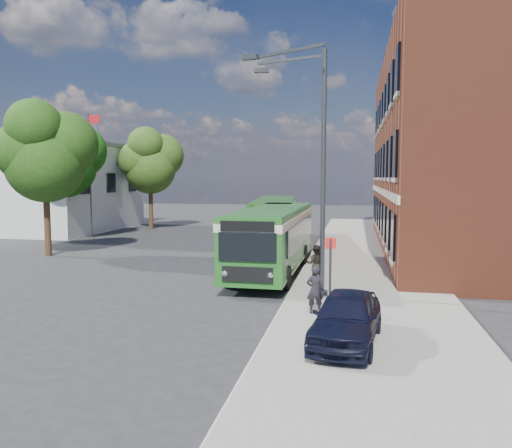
% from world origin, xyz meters
% --- Properties ---
extents(ground, '(120.00, 120.00, 0.00)m').
position_xyz_m(ground, '(0.00, 0.00, 0.00)').
color(ground, '#272729').
rests_on(ground, ground).
extents(pavement, '(6.00, 48.00, 0.15)m').
position_xyz_m(pavement, '(7.00, 8.00, 0.07)').
color(pavement, gray).
rests_on(pavement, ground).
extents(kerb_line, '(0.12, 48.00, 0.01)m').
position_xyz_m(kerb_line, '(3.95, 8.00, 0.01)').
color(kerb_line, beige).
rests_on(kerb_line, ground).
extents(brick_office, '(12.10, 26.00, 14.20)m').
position_xyz_m(brick_office, '(14.00, 12.00, 6.97)').
color(brick_office, brown).
rests_on(brick_office, ground).
extents(white_building, '(9.40, 13.40, 7.30)m').
position_xyz_m(white_building, '(-18.00, 18.00, 3.66)').
color(white_building, silver).
rests_on(white_building, ground).
extents(flagpole, '(0.95, 0.10, 9.00)m').
position_xyz_m(flagpole, '(-12.45, 13.00, 4.94)').
color(flagpole, '#323537').
rests_on(flagpole, ground).
extents(street_lamp, '(2.96, 2.38, 9.00)m').
position_xyz_m(street_lamp, '(4.84, -2.00, 4.79)').
color(street_lamp, '#323537').
rests_on(street_lamp, ground).
extents(bus_stop_sign, '(0.35, 0.08, 2.52)m').
position_xyz_m(bus_stop_sign, '(5.60, -4.20, 1.51)').
color(bus_stop_sign, '#323537').
rests_on(bus_stop_sign, ground).
extents(bus_front, '(2.74, 10.95, 3.02)m').
position_xyz_m(bus_front, '(2.62, 2.59, 1.83)').
color(bus_front, '#226220').
rests_on(bus_front, ground).
extents(bus_rear, '(3.88, 12.34, 3.02)m').
position_xyz_m(bus_rear, '(1.15, 12.32, 1.83)').
color(bus_rear, '#1E4C13').
rests_on(bus_rear, ground).
extents(parked_car, '(2.09, 4.16, 1.36)m').
position_xyz_m(parked_car, '(6.18, -7.30, 0.83)').
color(parked_car, black).
rests_on(parked_car, pavement).
extents(pedestrian_a, '(0.63, 0.50, 1.51)m').
position_xyz_m(pedestrian_a, '(5.15, -4.62, 0.91)').
color(pedestrian_a, black).
rests_on(pedestrian_a, pavement).
extents(pedestrian_b, '(0.77, 0.60, 1.57)m').
position_xyz_m(pedestrian_b, '(4.81, 0.00, 0.93)').
color(pedestrian_b, black).
rests_on(pedestrian_b, pavement).
extents(tree_left, '(5.15, 4.89, 8.69)m').
position_xyz_m(tree_left, '(-10.69, 5.04, 5.89)').
color(tree_left, '#362213').
rests_on(tree_left, ground).
extents(tree_mid, '(5.15, 4.90, 8.69)m').
position_xyz_m(tree_mid, '(-13.73, 11.81, 5.90)').
color(tree_mid, '#362213').
rests_on(tree_mid, ground).
extents(tree_right, '(5.15, 4.89, 8.69)m').
position_xyz_m(tree_right, '(-10.86, 20.13, 5.90)').
color(tree_right, '#362213').
rests_on(tree_right, ground).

